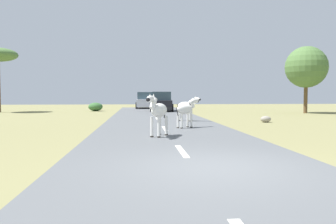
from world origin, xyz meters
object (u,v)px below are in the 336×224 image
zebra_0 (158,111)px  zebra_2 (186,110)px  car_0 (162,102)px  bush_1 (96,107)px  zebra_3 (187,106)px  car_1 (145,101)px  tree_0 (306,67)px  rock_0 (266,119)px

zebra_0 → zebra_2: bearing=-88.3°
car_0 → bush_1: bearing=-7.3°
zebra_0 → zebra_3: (2.04, 6.95, -0.09)m
car_0 → bush_1: car_0 is taller
car_1 → car_0: bearing=-75.7°
car_0 → car_1: 6.08m
bush_1 → tree_0: bearing=-15.5°
car_0 → rock_0: 13.36m
car_1 → rock_0: 19.39m
tree_0 → rock_0: tree_0 is taller
rock_0 → car_0: bearing=112.0°
zebra_2 → car_0: size_ratio=0.31×
zebra_3 → bush_1: bearing=-118.4°
car_1 → zebra_0: bearing=-88.8°
zebra_3 → rock_0: 4.46m
car_1 → tree_0: tree_0 is taller
zebra_3 → tree_0: size_ratio=0.26×
bush_1 → rock_0: bearing=-50.8°
tree_0 → rock_0: (-6.70, -8.63, -3.61)m
zebra_3 → tree_0: tree_0 is taller
tree_0 → bush_1: (-17.78, 4.94, -3.40)m
zebra_0 → rock_0: zebra_0 is taller
zebra_3 → rock_0: size_ratio=2.41×
zebra_2 → car_1: 21.41m
car_0 → car_1: (-1.37, 5.92, 0.00)m
car_1 → rock_0: size_ratio=7.48×
car_1 → zebra_2: bearing=-84.9°
zebra_0 → tree_0: size_ratio=0.28×
car_0 → tree_0: tree_0 is taller
zebra_0 → zebra_3: 7.24m
car_0 → rock_0: bearing=115.7°
zebra_0 → car_0: size_ratio=0.35×
zebra_0 → car_0: 18.61m
car_0 → zebra_0: bearing=89.5°
zebra_3 → rock_0: bearing=113.8°
car_0 → tree_0: 12.62m
zebra_0 → car_0: bearing=-67.7°
zebra_2 → bush_1: size_ratio=1.05×
zebra_3 → bush_1: 14.48m
zebra_3 → zebra_0: bearing=17.5°
zebra_2 → bush_1: zebra_2 is taller
car_1 → rock_0: bearing=-69.6°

